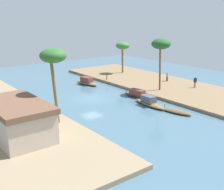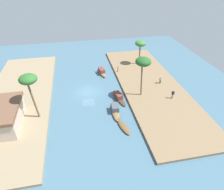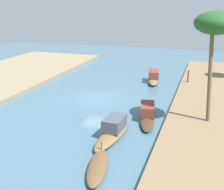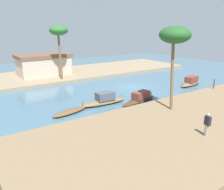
% 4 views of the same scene
% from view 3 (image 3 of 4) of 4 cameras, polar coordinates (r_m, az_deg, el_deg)
% --- Properties ---
extents(river_water, '(63.74, 63.74, 0.00)m').
position_cam_3_polar(river_water, '(27.20, -3.01, -0.55)').
color(river_water, '#476B7F').
rests_on(river_water, ground).
extents(sampan_foreground, '(4.82, 1.98, 1.27)m').
position_cam_3_polar(sampan_foreground, '(32.80, 8.09, 3.39)').
color(sampan_foreground, brown).
rests_on(sampan_foreground, river_water).
extents(sampan_downstream_large, '(5.43, 2.12, 1.11)m').
position_cam_3_polar(sampan_downstream_large, '(22.37, 6.88, -3.61)').
color(sampan_downstream_large, '#47331E').
rests_on(sampan_downstream_large, river_water).
extents(sampan_midstream, '(3.90, 1.84, 0.82)m').
position_cam_3_polar(sampan_midstream, '(15.92, -2.82, -13.80)').
color(sampan_midstream, brown).
rests_on(sampan_midstream, river_water).
extents(sampan_open_hull, '(5.42, 1.54, 1.28)m').
position_cam_3_polar(sampan_open_hull, '(19.37, 0.29, -6.83)').
color(sampan_open_hull, brown).
rests_on(sampan_open_hull, river_water).
extents(mooring_post, '(0.14, 0.14, 1.25)m').
position_cam_3_polar(mooring_post, '(31.79, 14.60, 3.54)').
color(mooring_post, '#4C3823').
rests_on(mooring_post, riverbank_left).
extents(palm_tree_left_near, '(2.78, 2.78, 7.56)m').
position_cam_3_polar(palm_tree_left_near, '(20.57, 19.49, 12.70)').
color(palm_tree_left_near, brown).
rests_on(palm_tree_left_near, riverbank_left).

